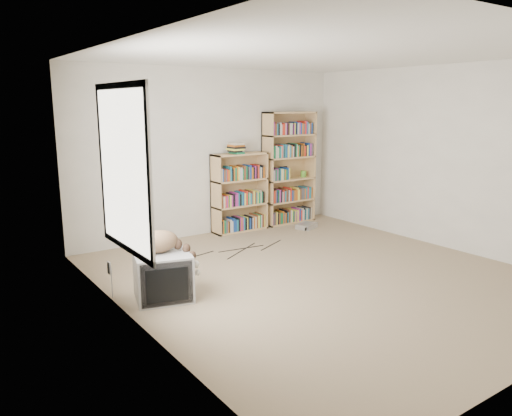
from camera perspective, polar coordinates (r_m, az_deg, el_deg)
floor at (r=5.93m, az=7.45°, el=-7.72°), size 4.50×5.00×0.01m
wall_back at (r=7.65m, az=-5.07°, el=6.34°), size 4.50×0.02×2.50m
wall_left at (r=4.45m, az=-14.07°, el=2.09°), size 0.02×5.00×2.50m
wall_right at (r=7.35m, az=20.86°, el=5.40°), size 0.02×5.00×2.50m
ceiling at (r=5.62m, az=8.16°, el=17.08°), size 4.50×5.00×0.02m
window at (r=4.61m, az=-14.92°, el=4.28°), size 0.02×1.22×1.52m
crt_tv at (r=5.25m, az=-10.58°, el=-7.68°), size 0.67×0.63×0.48m
cat at (r=5.18m, az=-10.50°, el=-4.13°), size 0.61×0.47×0.50m
bookcase_tall at (r=8.36m, az=3.72°, el=4.25°), size 0.92×0.30×1.85m
bookcase_short at (r=7.84m, az=-1.96°, el=1.40°), size 0.89×0.30×1.23m
book_stack at (r=7.66m, az=-2.32°, el=6.83°), size 0.20×0.26×0.17m
green_mug at (r=8.55m, az=5.39°, el=3.92°), size 0.09×0.09×0.11m
framed_print at (r=8.41m, az=3.20°, el=4.11°), size 0.14×0.05×0.19m
dvd_player at (r=8.11m, az=5.81°, el=-2.04°), size 0.40×0.35×0.08m
wall_outlet at (r=5.38m, az=-16.44°, el=-6.59°), size 0.01×0.08×0.13m
floor_cables at (r=6.68m, az=-1.57°, el=-5.34°), size 1.20×0.70×0.01m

